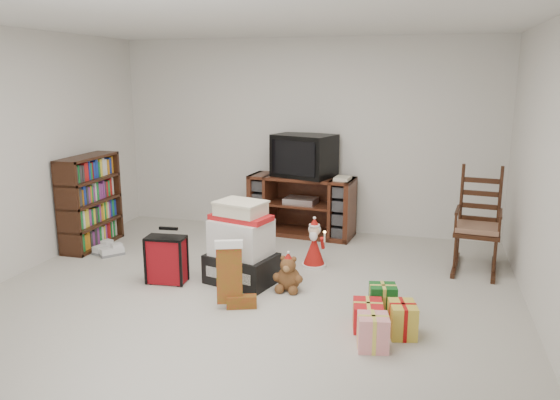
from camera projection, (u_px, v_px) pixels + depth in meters
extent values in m
cube|color=beige|center=(245.00, 301.00, 5.04)|extent=(5.00, 5.00, 0.01)
cube|color=silver|center=(240.00, 17.00, 4.48)|extent=(5.00, 5.00, 0.01)
cube|color=silver|center=(306.00, 136.00, 7.11)|extent=(5.00, 0.01, 2.50)
cube|color=silver|center=(57.00, 257.00, 2.41)|extent=(5.00, 0.01, 2.50)
cube|color=silver|center=(4.00, 156.00, 5.40)|extent=(0.01, 5.00, 2.50)
cube|color=silver|center=(556.00, 181.00, 4.11)|extent=(0.01, 5.00, 2.50)
cube|color=#4D2516|center=(301.00, 206.00, 7.04)|extent=(1.39, 0.61, 0.77)
cube|color=silver|center=(301.00, 201.00, 7.00)|extent=(0.43, 0.33, 0.08)
cube|color=black|center=(90.00, 202.00, 6.53)|extent=(0.30, 0.90, 1.10)
cube|color=black|center=(477.00, 232.00, 5.74)|extent=(0.51, 0.49, 0.04)
cube|color=#8A5D4B|center=(477.00, 228.00, 5.73)|extent=(0.47, 0.45, 0.05)
cube|color=black|center=(478.00, 193.00, 5.85)|extent=(0.39, 0.10, 0.71)
cube|color=black|center=(474.00, 267.00, 5.83)|extent=(0.54, 0.81, 0.05)
cube|color=black|center=(242.00, 268.00, 5.45)|extent=(0.75, 0.62, 0.29)
cube|color=silver|center=(241.00, 237.00, 5.38)|extent=(0.63, 0.55, 0.36)
cube|color=red|center=(241.00, 217.00, 5.33)|extent=(0.65, 0.46, 0.05)
cube|color=beige|center=(241.00, 209.00, 5.32)|extent=(0.51, 0.44, 0.11)
cube|color=maroon|center=(167.00, 260.00, 5.42)|extent=(0.38, 0.22, 0.48)
cube|color=black|center=(169.00, 228.00, 5.43)|extent=(0.19, 0.05, 0.03)
ellipsoid|color=brown|center=(289.00, 279.00, 5.26)|extent=(0.23, 0.20, 0.24)
sphere|color=brown|center=(288.00, 266.00, 5.20)|extent=(0.15, 0.15, 0.15)
cone|color=#A11511|center=(314.00, 251.00, 5.89)|extent=(0.25, 0.25, 0.36)
sphere|color=beige|center=(314.00, 231.00, 5.84)|extent=(0.12, 0.12, 0.12)
cone|color=#A11511|center=(314.00, 222.00, 5.81)|extent=(0.11, 0.11, 0.09)
cylinder|color=silver|center=(325.00, 237.00, 5.72)|extent=(0.02, 0.02, 0.11)
cone|color=#A11511|center=(260.00, 241.00, 6.16)|extent=(0.29, 0.29, 0.41)
sphere|color=beige|center=(260.00, 219.00, 6.10)|extent=(0.14, 0.14, 0.14)
cone|color=#A11511|center=(260.00, 210.00, 6.08)|extent=(0.12, 0.12, 0.10)
cylinder|color=silver|center=(270.00, 226.00, 5.97)|extent=(0.02, 0.02, 0.12)
cube|color=silver|center=(101.00, 249.00, 6.35)|extent=(0.18, 0.29, 0.10)
cube|color=silver|center=(114.00, 251.00, 6.31)|extent=(0.26, 0.28, 0.10)
cube|color=red|center=(365.00, 310.00, 4.53)|extent=(0.25, 0.25, 0.25)
cube|color=#186027|center=(391.00, 301.00, 4.71)|extent=(0.25, 0.25, 0.25)
cube|color=yellow|center=(394.00, 321.00, 4.33)|extent=(0.25, 0.25, 0.25)
cube|color=white|center=(354.00, 327.00, 4.22)|extent=(0.25, 0.25, 0.25)
cube|color=black|center=(304.00, 155.00, 6.91)|extent=(0.85, 0.71, 0.53)
cube|color=black|center=(300.00, 158.00, 6.67)|extent=(0.59, 0.21, 0.43)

